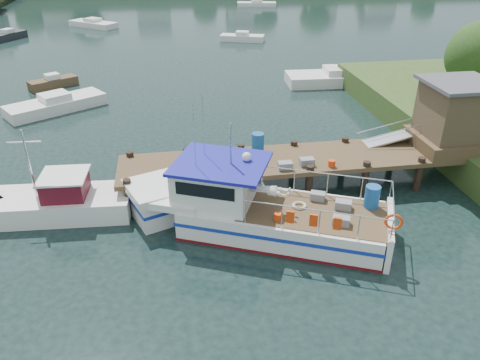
{
  "coord_description": "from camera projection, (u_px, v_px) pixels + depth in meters",
  "views": [
    {
      "loc": [
        -3.65,
        -17.99,
        10.33
      ],
      "look_at": [
        -1.0,
        -1.5,
        1.3
      ],
      "focal_mm": 35.0,
      "sensor_mm": 36.0,
      "label": 1
    }
  ],
  "objects": [
    {
      "name": "ground_plane",
      "position": [
        257.0,
        188.0,
        21.05
      ],
      "size": [
        160.0,
        160.0,
        0.0
      ],
      "primitive_type": "plane",
      "color": "black"
    },
    {
      "name": "moored_rowboat",
      "position": [
        53.0,
        82.0,
        34.23
      ],
      "size": [
        3.49,
        2.77,
        0.99
      ],
      "rotation": [
        0.0,
        0.0,
        0.03
      ],
      "color": "#4E3A25",
      "rests_on": "ground"
    },
    {
      "name": "moored_b",
      "position": [
        242.0,
        38.0,
        48.15
      ],
      "size": [
        4.71,
        2.85,
        0.99
      ],
      "rotation": [
        0.0,
        0.0,
        0.29
      ],
      "color": "silver",
      "rests_on": "ground"
    },
    {
      "name": "moored_a",
      "position": [
        56.0,
        104.0,
        29.82
      ],
      "size": [
        6.24,
        5.05,
        1.12
      ],
      "rotation": [
        0.0,
        0.0,
        0.23
      ],
      "color": "silver",
      "rests_on": "ground"
    },
    {
      "name": "moored_far",
      "position": [
        257.0,
        4.0,
        69.46
      ],
      "size": [
        5.95,
        2.88,
        0.97
      ],
      "rotation": [
        0.0,
        0.0,
        0.09
      ],
      "color": "silver",
      "rests_on": "ground"
    },
    {
      "name": "work_boat",
      "position": [
        48.0,
        202.0,
        18.81
      ],
      "size": [
        7.14,
        2.54,
        3.75
      ],
      "rotation": [
        0.0,
        0.0,
        -0.06
      ],
      "color": "silver",
      "rests_on": "ground"
    },
    {
      "name": "moored_e",
      "position": [
        8.0,
        36.0,
        48.87
      ],
      "size": [
        3.25,
        4.02,
        1.08
      ],
      "rotation": [
        0.0,
        0.0,
        -0.4
      ],
      "color": "black",
      "rests_on": "ground"
    },
    {
      "name": "moored_c",
      "position": [
        339.0,
        78.0,
        34.96
      ],
      "size": [
        7.91,
        3.03,
        1.23
      ],
      "rotation": [
        0.0,
        0.0,
        -0.22
      ],
      "color": "silver",
      "rests_on": "ground"
    },
    {
      "name": "moored_d",
      "position": [
        93.0,
        24.0,
        54.94
      ],
      "size": [
        5.95,
        5.41,
        1.02
      ],
      "rotation": [
        0.0,
        0.0,
        0.36
      ],
      "color": "silver",
      "rests_on": "ground"
    },
    {
      "name": "lobster_boat",
      "position": [
        250.0,
        208.0,
        17.79
      ],
      "size": [
        10.26,
        6.46,
        5.12
      ],
      "rotation": [
        0.0,
        0.0,
        -0.42
      ],
      "color": "silver",
      "rests_on": "ground"
    },
    {
      "name": "dock",
      "position": [
        400.0,
        133.0,
        20.9
      ],
      "size": [
        16.6,
        3.0,
        4.78
      ],
      "color": "#4E3A25",
      "rests_on": "ground"
    }
  ]
}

